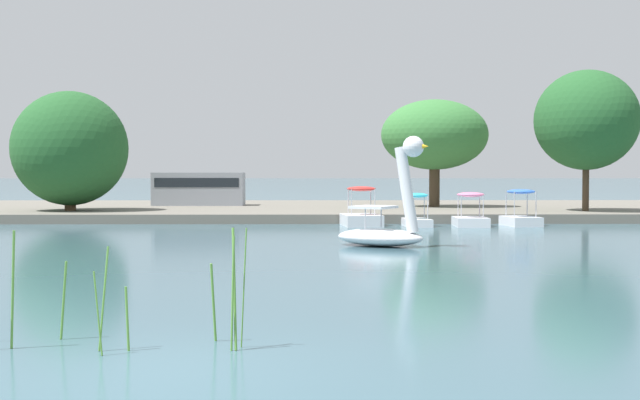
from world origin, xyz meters
name	(u,v)px	position (x,y,z in m)	size (l,w,h in m)	color
ground_plane	(153,373)	(0.00, 0.00, 0.00)	(533.13, 533.13, 0.00)	#385966
shore_bank_far	(276,210)	(0.00, 37.14, 0.21)	(138.48, 18.55, 0.41)	#6B665B
swan_boat	(386,223)	(4.08, 16.74, 0.72)	(3.20, 2.81, 3.32)	white
pedal_boat_red	(361,216)	(3.93, 26.66, 0.43)	(1.73, 2.50, 1.64)	white
pedal_boat_cyan	(417,216)	(6.20, 26.23, 0.41)	(1.11, 1.93, 1.38)	white
pedal_boat_pink	(470,216)	(8.40, 26.21, 0.42)	(1.35, 2.04, 1.41)	white
pedal_boat_blue	(521,214)	(10.55, 26.54, 0.48)	(1.46, 2.09, 1.53)	white
tree_broadleaf_right	(435,135)	(8.31, 36.04, 4.15)	(5.74, 4.83, 5.59)	#423323
tree_willow_overhanging	(70,149)	(-9.51, 31.83, 3.34)	(5.81, 5.40, 5.63)	#4C3823
tree_sapling_by_fence	(586,120)	(14.67, 31.06, 4.64)	(6.55, 6.68, 6.57)	#423323
parked_van	(199,188)	(-4.24, 38.20, 1.38)	(4.92, 1.99, 1.78)	gray
reed_clump_foreground	(129,299)	(-0.56, 1.45, 0.63)	(3.67, 1.10, 1.56)	#568E38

